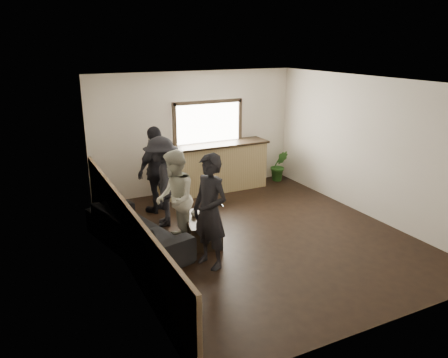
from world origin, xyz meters
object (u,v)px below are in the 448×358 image
coffee_table (201,229)px  cup_b (212,218)px  person_a (210,212)px  person_b (175,199)px  bar_counter (213,165)px  potted_plant (279,166)px  person_c (162,182)px  cup_a (194,214)px  person_d (157,170)px  sofa (137,229)px

coffee_table → cup_b: 0.36m
person_a → person_b: (-0.23, 0.96, -0.07)m
bar_counter → potted_plant: 1.87m
coffee_table → person_c: bearing=109.8°
cup_a → person_d: 1.67m
sofa → potted_plant: 4.79m
cup_a → person_d: (-0.15, 1.61, 0.42)m
potted_plant → person_a: person_a is taller
bar_counter → person_b: size_ratio=1.59×
bar_counter → person_d: (-1.59, -0.68, 0.27)m
cup_b → person_d: bearing=100.1°
coffee_table → cup_a: 0.31m
sofa → person_d: bearing=-43.8°
cup_a → bar_counter: bearing=58.0°
cup_b → potted_plant: 4.03m
sofa → cup_a: sofa is taller
cup_b → person_b: 0.74m
bar_counter → potted_plant: size_ratio=3.40×
person_b → person_d: bearing=-169.5°
bar_counter → coffee_table: 2.81m
coffee_table → person_d: size_ratio=0.54×
coffee_table → person_c: (-0.36, 1.02, 0.66)m
cup_b → person_c: bearing=111.7°
person_c → person_d: (0.14, 0.73, 0.03)m
bar_counter → person_d: bearing=-156.8°
potted_plant → person_d: 3.53m
cup_b → potted_plant: (3.09, 2.59, -0.09)m
person_d → sofa: bearing=28.8°
person_a → person_b: person_a is taller
cup_a → potted_plant: 3.97m
person_a → bar_counter: bearing=134.8°
sofa → person_d: size_ratio=1.26×
bar_counter → person_b: bearing=-127.6°
person_c → cup_a: bearing=37.4°
person_a → person_b: bearing=173.6°
cup_b → sofa: bearing=158.0°
person_d → bar_counter: bearing=172.5°
coffee_table → cup_b: cup_b is taller
coffee_table → cup_b: bearing=-59.5°
potted_plant → person_b: size_ratio=0.47×
sofa → potted_plant: bearing=-77.2°
bar_counter → coffee_table: bearing=-119.3°
coffee_table → cup_a: cup_a is taller
coffee_table → person_a: 1.16m
cup_b → person_d: (-0.35, 1.95, 0.42)m
sofa → person_d: (0.86, 1.47, 0.57)m
person_b → person_c: 0.95m
cup_b → person_b: person_b is taller
cup_a → potted_plant: potted_plant is taller
cup_b → person_a: bearing=-117.2°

